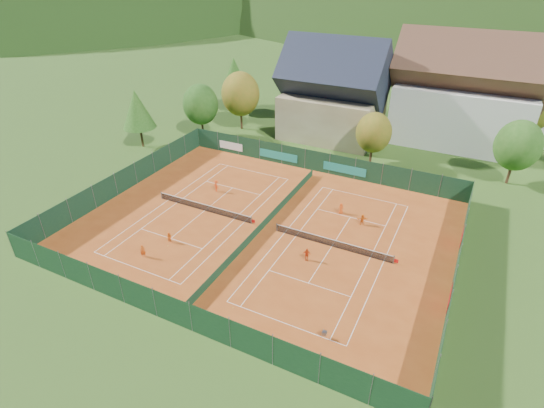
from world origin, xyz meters
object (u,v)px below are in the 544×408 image
(hotel_block_a, at_px, (464,97))
(player_left_far, at_px, (216,186))
(ball_hopper, at_px, (324,333))
(player_right_far_b, at_px, (362,219))
(player_left_near, at_px, (143,251))
(player_right_near, at_px, (307,254))
(player_left_mid, at_px, (169,238))
(player_right_far_a, at_px, (341,208))
(chalet, at_px, (333,96))

(hotel_block_a, distance_m, player_left_far, 40.79)
(ball_hopper, bearing_deg, player_right_far_b, 96.56)
(player_left_near, height_order, player_left_far, player_left_far)
(hotel_block_a, bearing_deg, player_right_near, -103.58)
(hotel_block_a, height_order, player_right_far_b, hotel_block_a)
(player_left_near, distance_m, player_left_mid, 3.24)
(hotel_block_a, xyz_separation_m, player_right_near, (-9.49, -39.30, -6.67))
(ball_hopper, distance_m, player_right_far_a, 19.27)
(ball_hopper, relative_size, player_right_near, 0.56)
(chalet, bearing_deg, player_right_near, -74.06)
(player_right_near, distance_m, player_right_far_b, 9.34)
(chalet, xyz_separation_m, player_right_far_b, (12.61, -24.49, -5.95))
(chalet, relative_size, player_left_near, 11.50)
(chalet, height_order, hotel_block_a, hotel_block_a)
(player_left_mid, height_order, player_right_near, player_right_near)
(player_right_far_a, bearing_deg, hotel_block_a, -139.65)
(chalet, xyz_separation_m, ball_hopper, (14.61, -41.88, -6.07))
(player_left_near, bearing_deg, player_right_far_a, 3.35)
(player_left_mid, relative_size, player_left_far, 0.79)
(hotel_block_a, relative_size, player_left_near, 15.34)
(chalet, height_order, player_right_far_b, chalet)
(player_left_mid, distance_m, player_right_far_b, 21.29)
(player_left_far, bearing_deg, player_right_far_b, -155.92)
(chalet, relative_size, player_right_far_a, 11.88)
(player_left_near, xyz_separation_m, player_right_far_b, (18.02, 15.66, -0.03))
(player_right_near, bearing_deg, player_right_far_b, 50.26)
(player_left_near, xyz_separation_m, player_right_near, (14.92, 6.84, 0.01))
(player_left_far, relative_size, player_right_near, 1.09)
(player_right_near, relative_size, player_right_far_b, 1.07)
(ball_hopper, bearing_deg, player_left_mid, 165.76)
(player_left_near, bearing_deg, player_right_far_b, -3.89)
(ball_hopper, distance_m, player_right_near, 9.99)
(player_right_near, height_order, player_right_far_b, player_right_near)
(player_left_far, bearing_deg, ball_hopper, 163.33)
(chalet, distance_m, player_left_near, 40.94)
(hotel_block_a, relative_size, player_left_mid, 17.57)
(hotel_block_a, distance_m, player_right_far_a, 31.42)
(player_left_near, distance_m, player_right_far_b, 23.87)
(chalet, relative_size, hotel_block_a, 0.75)
(chalet, relative_size, player_right_near, 11.32)
(player_left_far, bearing_deg, player_left_mid, 120.16)
(chalet, relative_size, player_right_far_b, 12.09)
(player_left_far, bearing_deg, player_left_near, 115.33)
(chalet, bearing_deg, player_left_mid, -97.10)
(ball_hopper, relative_size, player_right_far_b, 0.60)
(chalet, height_order, player_left_mid, chalet)
(player_left_near, bearing_deg, player_left_far, 48.74)
(player_left_near, relative_size, player_left_far, 0.90)
(player_right_near, bearing_deg, player_left_far, 132.80)
(ball_hopper, height_order, player_left_near, player_left_near)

